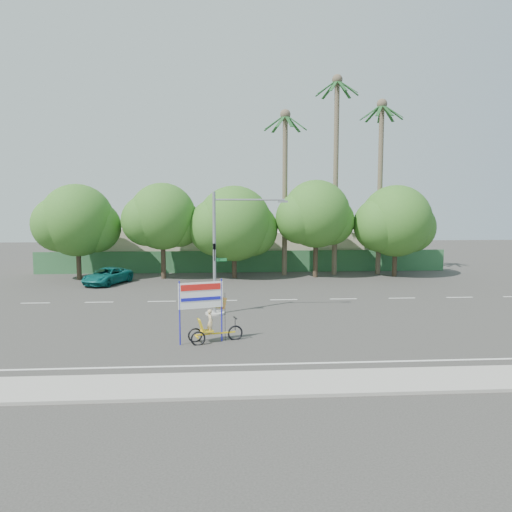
{
  "coord_description": "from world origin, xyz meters",
  "views": [
    {
      "loc": [
        -2.11,
        -24.27,
        6.32
      ],
      "look_at": [
        -0.23,
        2.55,
        3.5
      ],
      "focal_mm": 35.0,
      "sensor_mm": 36.0,
      "label": 1
    }
  ],
  "objects": [
    {
      "name": "palm_mid",
      "position": [
        12.0,
        19.5,
        9.4
      ],
      "size": [
        3.73,
        3.79,
        15.45
      ],
      "color": "#70604C",
      "rests_on": "ground"
    },
    {
      "name": "tree_far_right",
      "position": [
        12.95,
        18.0,
        4.64
      ],
      "size": [
        7.38,
        6.2,
        7.94
      ],
      "color": "#473828",
      "rests_on": "ground"
    },
    {
      "name": "sidewalk_near",
      "position": [
        0.0,
        -7.5,
        0.06
      ],
      "size": [
        50.0,
        2.4,
        0.12
      ],
      "primitive_type": "cube",
      "color": "gray",
      "rests_on": "ground"
    },
    {
      "name": "palm_tall",
      "position": [
        8.0,
        19.5,
        10.46
      ],
      "size": [
        3.73,
        3.79,
        17.45
      ],
      "color": "#70604C",
      "rests_on": "ground"
    },
    {
      "name": "ground",
      "position": [
        0.0,
        0.0,
        0.0
      ],
      "size": [
        120.0,
        120.0,
        0.0
      ],
      "primitive_type": "plane",
      "color": "#33302D",
      "rests_on": "ground"
    },
    {
      "name": "tree_far_left",
      "position": [
        -14.05,
        18.0,
        4.76
      ],
      "size": [
        7.14,
        6.0,
        7.96
      ],
      "color": "#473828",
      "rests_on": "ground"
    },
    {
      "name": "palm_short",
      "position": [
        3.5,
        19.5,
        8.86
      ],
      "size": [
        3.73,
        3.79,
        14.45
      ],
      "color": "#70604C",
      "rests_on": "ground"
    },
    {
      "name": "pickup_truck",
      "position": [
        -11.09,
        15.33,
        0.65
      ],
      "size": [
        3.75,
        5.11,
        1.29
      ],
      "primitive_type": "imported",
      "rotation": [
        0.0,
        0.0,
        -0.39
      ],
      "color": "#0D615F",
      "rests_on": "ground"
    },
    {
      "name": "tree_right",
      "position": [
        5.95,
        18.0,
        5.24
      ],
      "size": [
        6.9,
        5.8,
        8.36
      ],
      "color": "#473828",
      "rests_on": "ground"
    },
    {
      "name": "fence",
      "position": [
        0.0,
        21.5,
        1.0
      ],
      "size": [
        38.0,
        0.08,
        2.0
      ],
      "primitive_type": "cube",
      "color": "#336B3D",
      "rests_on": "ground"
    },
    {
      "name": "building_right",
      "position": [
        8.0,
        26.0,
        1.8
      ],
      "size": [
        14.0,
        8.0,
        3.6
      ],
      "primitive_type": "cube",
      "color": "beige",
      "rests_on": "ground"
    },
    {
      "name": "tree_left",
      "position": [
        -7.05,
        18.0,
        5.06
      ],
      "size": [
        6.66,
        5.6,
        8.07
      ],
      "color": "#473828",
      "rests_on": "ground"
    },
    {
      "name": "traffic_signal",
      "position": [
        -2.2,
        3.98,
        2.92
      ],
      "size": [
        4.72,
        1.1,
        7.0
      ],
      "color": "gray",
      "rests_on": "ground"
    },
    {
      "name": "trike_billboard",
      "position": [
        -2.77,
        -1.89,
        1.19
      ],
      "size": [
        2.91,
        1.15,
        2.95
      ],
      "rotation": [
        0.0,
        0.0,
        0.27
      ],
      "color": "black",
      "rests_on": "ground"
    },
    {
      "name": "building_left",
      "position": [
        -10.0,
        26.0,
        2.0
      ],
      "size": [
        12.0,
        8.0,
        4.0
      ],
      "primitive_type": "cube",
      "color": "beige",
      "rests_on": "ground"
    },
    {
      "name": "tree_center",
      "position": [
        -1.05,
        18.0,
        4.47
      ],
      "size": [
        7.62,
        6.4,
        7.85
      ],
      "color": "#473828",
      "rests_on": "ground"
    }
  ]
}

